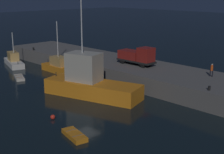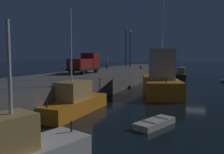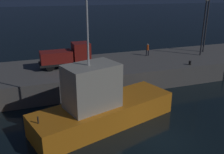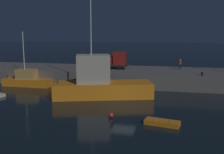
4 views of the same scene
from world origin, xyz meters
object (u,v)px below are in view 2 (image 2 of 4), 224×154
at_px(fishing_boat_blue, 160,79).
at_px(dockworker, 107,64).
at_px(fishing_trawler_red, 74,101).
at_px(utility_truck, 85,63).
at_px(bollard_east, 141,68).
at_px(lamp_post_east, 126,44).
at_px(dinghy_red_small, 155,123).
at_px(lamp_post_west, 130,46).
at_px(fishing_boat_white, 181,74).
at_px(bollard_central, 151,66).

height_order(fishing_boat_blue, dockworker, fishing_boat_blue).
bearing_deg(fishing_boat_blue, fishing_trawler_red, 160.59).
xyz_separation_m(utility_truck, bollard_east, (13.33, -3.76, -1.05)).
distance_m(lamp_post_east, dockworker, 9.17).
relative_size(fishing_trawler_red, utility_truck, 1.36).
bearing_deg(fishing_boat_blue, utility_truck, 95.45).
distance_m(fishing_trawler_red, dinghy_red_small, 6.59).
bearing_deg(dinghy_red_small, lamp_post_west, 20.90).
relative_size(fishing_boat_white, lamp_post_east, 0.93).
relative_size(dinghy_red_small, lamp_post_east, 0.41).
height_order(fishing_trawler_red, dockworker, fishing_trawler_red).
height_order(fishing_boat_blue, lamp_post_east, fishing_boat_blue).
relative_size(fishing_boat_white, dinghy_red_small, 2.28).
bearing_deg(dinghy_red_small, fishing_trawler_red, 81.40).
height_order(fishing_boat_white, bollard_central, fishing_boat_white).
relative_size(lamp_post_west, utility_truck, 1.24).
relative_size(dinghy_red_small, lamp_post_west, 0.46).
xyz_separation_m(dinghy_red_small, bollard_east, (25.55, 7.99, 2.22)).
bearing_deg(lamp_post_west, utility_truck, 178.46).
relative_size(utility_truck, dockworker, 3.67).
relative_size(fishing_boat_blue, lamp_post_east, 1.76).
xyz_separation_m(lamp_post_west, dockworker, (-6.71, 2.04, -3.37)).
distance_m(fishing_boat_blue, bollard_central, 19.42).
height_order(utility_truck, bollard_east, utility_truck).
relative_size(lamp_post_east, utility_truck, 1.42).
bearing_deg(lamp_post_west, dinghy_red_small, -159.10).
distance_m(fishing_trawler_red, lamp_post_west, 29.49).
distance_m(fishing_boat_white, bollard_east, 11.38).
bearing_deg(dinghy_red_small, fishing_boat_blue, 9.45).
relative_size(fishing_boat_blue, utility_truck, 2.49).
bearing_deg(lamp_post_east, fishing_trawler_red, -168.31).
bearing_deg(lamp_post_west, fishing_boat_blue, -150.99).
xyz_separation_m(fishing_boat_blue, dockworker, (9.69, 11.14, 1.37)).
height_order(fishing_boat_white, bollard_east, fishing_boat_white).
distance_m(fishing_trawler_red, bollard_central, 30.84).
bearing_deg(lamp_post_east, fishing_boat_blue, -149.66).
distance_m(lamp_post_west, lamp_post_east, 2.18).
height_order(fishing_trawler_red, bollard_central, fishing_trawler_red).
distance_m(fishing_boat_white, utility_truck, 25.01).
bearing_deg(lamp_post_east, dinghy_red_small, -157.79).
xyz_separation_m(fishing_boat_white, lamp_post_east, (-4.01, 10.64, 6.21)).
height_order(fishing_boat_white, dinghy_red_small, fishing_boat_white).
bearing_deg(fishing_trawler_red, lamp_post_east, 11.69).
bearing_deg(fishing_boat_blue, dinghy_red_small, -170.55).
bearing_deg(fishing_trawler_red, utility_truck, 25.13).
height_order(fishing_trawler_red, utility_truck, fishing_trawler_red).
height_order(lamp_post_east, bollard_central, lamp_post_east).
bearing_deg(bollard_central, fishing_trawler_red, -177.80).
distance_m(fishing_trawler_red, dockworker, 23.00).
relative_size(lamp_post_west, bollard_central, 13.75).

